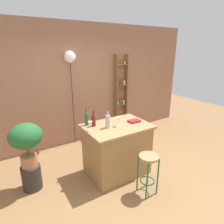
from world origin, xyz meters
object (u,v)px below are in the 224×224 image
bottle_vinegar (87,119)px  pendant_globe_light (70,58)px  bar_stool (148,166)px  wine_glass_center (90,124)px  spice_shelf (121,95)px  bottle_wine_red (108,121)px  potted_plant (26,139)px  bottle_sauce_amber (94,120)px  cookbook (134,121)px  plant_stool (32,177)px  wine_glass_left (118,120)px

bottle_vinegar → pendant_globe_light: 1.60m
bar_stool → wine_glass_center: size_ratio=4.09×
bar_stool → spice_shelf: bearing=65.9°
bar_stool → bottle_wine_red: size_ratio=2.11×
potted_plant → bottle_wine_red: 1.31m
bar_stool → bottle_sauce_amber: (-0.47, 0.91, 0.56)m
cookbook → wine_glass_center: bearing=178.0°
plant_stool → bottle_vinegar: (0.99, -0.07, 0.85)m
bar_stool → wine_glass_left: 0.90m
wine_glass_center → wine_glass_left: bearing=-8.5°
bottle_vinegar → wine_glass_left: (0.44, -0.33, 0.00)m
bottle_vinegar → wine_glass_center: size_ratio=1.86×
spice_shelf → bottle_sauce_amber: spice_shelf is taller
bottle_sauce_amber → bottle_vinegar: bottle_vinegar is taller
potted_plant → bottle_vinegar: bottle_vinegar is taller
plant_stool → cookbook: 1.99m
potted_plant → bottle_sauce_amber: bearing=-9.2°
bottle_sauce_amber → wine_glass_left: bearing=-32.9°
bar_stool → wine_glass_center: (-0.61, 0.75, 0.57)m
pendant_globe_light → bar_stool: bearing=-81.6°
bottle_sauce_amber → pendant_globe_light: size_ratio=0.12×
wine_glass_left → pendant_globe_light: pendant_globe_light is taller
bottle_wine_red → bottle_vinegar: bottle_wine_red is taller
plant_stool → pendant_globe_light: 2.49m
wine_glass_left → pendant_globe_light: (-0.22, 1.58, 0.97)m
bar_stool → cookbook: (0.24, 0.69, 0.47)m
bar_stool → wine_glass_center: 1.13m
bottle_sauce_amber → bar_stool: bearing=-62.6°
bar_stool → spice_shelf: 2.50m
bar_stool → plant_stool: (-1.55, 1.08, -0.28)m
spice_shelf → pendant_globe_light: size_ratio=0.96×
plant_stool → wine_glass_center: size_ratio=2.55×
bar_stool → pendant_globe_light: (-0.33, 2.26, 1.55)m
pendant_globe_light → potted_plant: bearing=-136.1°
bottle_wine_red → bottle_vinegar: size_ratio=1.04×
cookbook → bottle_vinegar: bearing=160.6°
wine_glass_center → bottle_wine_red: bearing=-6.7°
plant_stool → bottle_wine_red: bottle_wine_red is taller
potted_plant → cookbook: bearing=-12.4°
potted_plant → bottle_sauce_amber: bottle_sauce_amber is taller
plant_stool → bottle_vinegar: size_ratio=1.37×
bar_stool → cookbook: size_ratio=3.19×
bottle_sauce_amber → spice_shelf: bearing=41.8°
plant_stool → cookbook: (1.80, -0.39, 0.76)m
bar_stool → wine_glass_left: bearing=99.6°
spice_shelf → potted_plant: (-2.55, -1.14, -0.15)m
spice_shelf → wine_glass_left: spice_shelf is taller
bar_stool → plant_stool: bar_stool is taller
wine_glass_left → bar_stool: bearing=-80.4°
cookbook → pendant_globe_light: size_ratio=0.10×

